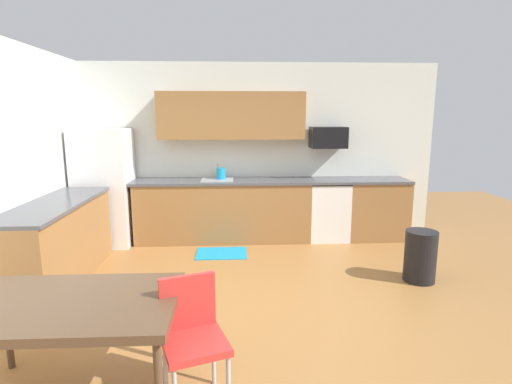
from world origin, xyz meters
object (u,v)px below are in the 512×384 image
refrigerator (105,187)px  kettle (221,174)px  microwave (328,137)px  trash_bin (420,256)px  dining_table (69,309)px  chair_near_table (192,331)px  oven_range (327,210)px

refrigerator → kettle: refrigerator is taller
microwave → trash_bin: (0.71, -1.80, -1.27)m
dining_table → trash_bin: bearing=29.8°
chair_near_table → kettle: size_ratio=4.25×
oven_range → microwave: bearing=90.0°
dining_table → trash_bin: 3.74m
dining_table → kettle: size_ratio=7.00×
microwave → chair_near_table: 4.19m
microwave → dining_table: size_ratio=0.39×
refrigerator → microwave: (3.36, 0.18, 0.71)m
oven_range → dining_table: (-2.51, -3.55, 0.21)m
trash_bin → oven_range: bearing=112.8°
chair_near_table → trash_bin: size_ratio=1.42×
dining_table → chair_near_table: size_ratio=1.65×
trash_bin → kettle: size_ratio=3.00×
dining_table → microwave: bearing=55.4°
dining_table → chair_near_table: bearing=-1.9°
refrigerator → chair_near_table: bearing=-64.8°
kettle → chair_near_table: bearing=-91.1°
oven_range → kettle: 1.74m
dining_table → chair_near_table: (0.80, -0.03, -0.16)m
trash_bin → refrigerator: bearing=158.3°
dining_table → kettle: 3.72m
oven_range → microwave: 1.12m
microwave → dining_table: 4.52m
refrigerator → chair_near_table: size_ratio=2.02×
dining_table → kettle: bearing=76.4°
refrigerator → oven_range: bearing=1.4°
oven_range → refrigerator: bearing=-178.6°
trash_bin → kettle: kettle is taller
chair_near_table → oven_range: bearing=64.4°
refrigerator → chair_near_table: (1.64, -3.49, -0.35)m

